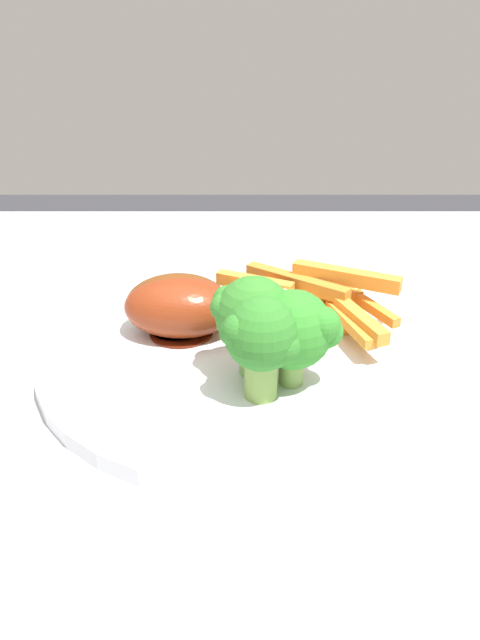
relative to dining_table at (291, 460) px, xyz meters
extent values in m
cube|color=#B7B7BC|center=(0.00, 0.00, 0.10)|extent=(1.19, 0.69, 0.03)
cylinder|color=silver|center=(-0.04, -0.02, 0.12)|extent=(0.29, 0.29, 0.01)
cylinder|color=#81A94F|center=(-0.03, -0.08, 0.14)|extent=(0.02, 0.02, 0.03)
sphere|color=#2E7627|center=(-0.03, -0.08, 0.17)|extent=(0.05, 0.05, 0.05)
sphere|color=#2E7627|center=(-0.05, -0.08, 0.17)|extent=(0.02, 0.02, 0.02)
sphere|color=#2E7627|center=(-0.04, -0.09, 0.17)|extent=(0.02, 0.02, 0.02)
sphere|color=#2E7627|center=(-0.03, -0.07, 0.18)|extent=(0.01, 0.01, 0.01)
sphere|color=#2E7627|center=(-0.03, -0.10, 0.17)|extent=(0.01, 0.01, 0.01)
sphere|color=#2E7627|center=(-0.03, -0.06, 0.18)|extent=(0.01, 0.01, 0.01)
sphere|color=#2E7627|center=(-0.02, -0.09, 0.16)|extent=(0.02, 0.02, 0.02)
cylinder|color=#7CA450|center=(-0.01, -0.07, 0.13)|extent=(0.02, 0.02, 0.02)
sphere|color=#328429|center=(-0.01, -0.07, 0.16)|extent=(0.05, 0.05, 0.05)
sphere|color=#328429|center=(0.01, -0.07, 0.17)|extent=(0.02, 0.02, 0.02)
sphere|color=#328429|center=(0.00, -0.05, 0.16)|extent=(0.02, 0.02, 0.02)
sphere|color=#328429|center=(-0.02, -0.06, 0.17)|extent=(0.03, 0.03, 0.03)
sphere|color=#328429|center=(0.01, -0.07, 0.16)|extent=(0.02, 0.02, 0.02)
sphere|color=#328429|center=(-0.02, -0.08, 0.16)|extent=(0.02, 0.02, 0.02)
sphere|color=#328429|center=(-0.02, -0.06, 0.16)|extent=(0.02, 0.02, 0.02)
cylinder|color=#84B660|center=(-0.04, -0.05, 0.13)|extent=(0.02, 0.02, 0.02)
sphere|color=#337929|center=(-0.04, -0.05, 0.17)|extent=(0.05, 0.05, 0.05)
sphere|color=#337929|center=(-0.05, -0.05, 0.17)|extent=(0.02, 0.02, 0.02)
sphere|color=#337929|center=(-0.02, -0.05, 0.17)|extent=(0.02, 0.02, 0.02)
sphere|color=#337929|center=(-0.05, -0.05, 0.17)|extent=(0.02, 0.02, 0.02)
cube|color=orange|center=(0.00, 0.02, 0.13)|extent=(0.07, 0.04, 0.01)
cube|color=orange|center=(0.04, -0.01, 0.14)|extent=(0.04, 0.09, 0.01)
cube|color=orange|center=(0.04, 0.03, 0.16)|extent=(0.08, 0.05, 0.01)
cube|color=orange|center=(-0.01, 0.02, 0.14)|extent=(0.01, 0.07, 0.01)
cube|color=orange|center=(0.00, -0.01, 0.13)|extent=(0.08, 0.03, 0.01)
cube|color=orange|center=(0.02, 0.02, 0.14)|extent=(0.04, 0.06, 0.01)
cube|color=orange|center=(0.03, -0.02, 0.14)|extent=(0.03, 0.06, 0.01)
cube|color=orange|center=(-0.01, 0.04, 0.14)|extent=(0.10, 0.05, 0.01)
cube|color=orange|center=(0.05, 0.03, 0.14)|extent=(0.05, 0.09, 0.01)
cube|color=#C67729|center=(0.00, 0.03, 0.15)|extent=(0.08, 0.06, 0.01)
cube|color=#F99735|center=(0.04, 0.01, 0.14)|extent=(0.05, 0.08, 0.01)
cube|color=orange|center=(0.00, 0.02, 0.14)|extent=(0.10, 0.03, 0.01)
cube|color=orange|center=(0.01, 0.01, 0.14)|extent=(0.04, 0.09, 0.01)
cube|color=orange|center=(-0.03, 0.03, 0.15)|extent=(0.06, 0.04, 0.01)
cylinder|color=#4B1F0B|center=(-0.09, 0.01, 0.12)|extent=(0.04, 0.04, 0.00)
ellipsoid|color=brown|center=(-0.09, 0.01, 0.14)|extent=(0.08, 0.06, 0.04)
cylinder|color=beige|center=(-0.03, 0.01, 0.14)|extent=(0.04, 0.02, 0.01)
sphere|color=silver|center=(-0.01, 0.02, 0.14)|extent=(0.02, 0.02, 0.02)
cylinder|color=#5C1B0C|center=(-0.09, 0.00, 0.12)|extent=(0.05, 0.05, 0.00)
ellipsoid|color=maroon|center=(-0.09, 0.00, 0.14)|extent=(0.08, 0.06, 0.04)
cylinder|color=beige|center=(-0.02, -0.01, 0.14)|extent=(0.04, 0.01, 0.01)
sphere|color=silver|center=(0.00, -0.01, 0.14)|extent=(0.02, 0.02, 0.02)
camera|label=1|loc=(-0.04, -0.40, 0.34)|focal=33.68mm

